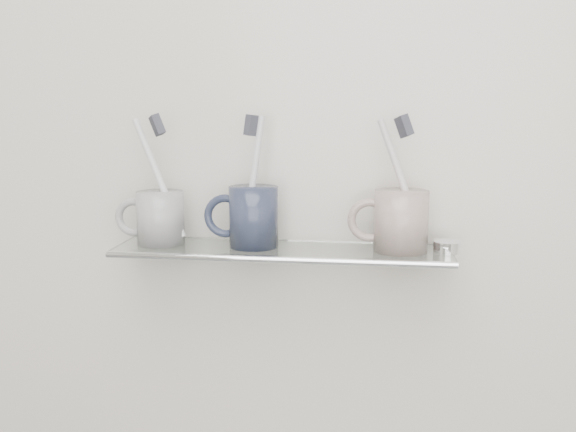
% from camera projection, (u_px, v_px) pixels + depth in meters
% --- Properties ---
extents(wall_back, '(2.50, 0.00, 2.50)m').
position_uv_depth(wall_back, '(287.00, 144.00, 0.99)').
color(wall_back, beige).
rests_on(wall_back, ground).
extents(shelf_glass, '(0.50, 0.12, 0.01)m').
position_uv_depth(shelf_glass, '(282.00, 251.00, 0.96)').
color(shelf_glass, silver).
rests_on(shelf_glass, wall_back).
extents(shelf_rail, '(0.50, 0.01, 0.01)m').
position_uv_depth(shelf_rail, '(276.00, 260.00, 0.90)').
color(shelf_rail, silver).
rests_on(shelf_rail, shelf_glass).
extents(bracket_left, '(0.02, 0.03, 0.02)m').
position_uv_depth(bracket_left, '(157.00, 247.00, 1.03)').
color(bracket_left, silver).
rests_on(bracket_left, wall_back).
extents(bracket_right, '(0.02, 0.03, 0.02)m').
position_uv_depth(bracket_right, '(422.00, 255.00, 0.98)').
color(bracket_right, silver).
rests_on(bracket_right, wall_back).
extents(mug_left, '(0.09, 0.09, 0.08)m').
position_uv_depth(mug_left, '(161.00, 218.00, 0.98)').
color(mug_left, white).
rests_on(mug_left, shelf_glass).
extents(mug_left_handle, '(0.06, 0.01, 0.06)m').
position_uv_depth(mug_left_handle, '(134.00, 217.00, 0.98)').
color(mug_left_handle, white).
rests_on(mug_left_handle, mug_left).
extents(toothbrush_left, '(0.08, 0.02, 0.18)m').
position_uv_depth(toothbrush_left, '(159.00, 178.00, 0.97)').
color(toothbrush_left, silver).
rests_on(toothbrush_left, mug_left).
extents(bristles_left, '(0.03, 0.03, 0.04)m').
position_uv_depth(bristles_left, '(157.00, 125.00, 0.95)').
color(bristles_left, '#30313A').
rests_on(bristles_left, toothbrush_left).
extents(mug_center, '(0.09, 0.09, 0.09)m').
position_uv_depth(mug_center, '(254.00, 217.00, 0.96)').
color(mug_center, '#181F31').
rests_on(mug_center, shelf_glass).
extents(mug_center_handle, '(0.07, 0.01, 0.07)m').
position_uv_depth(mug_center_handle, '(226.00, 216.00, 0.96)').
color(mug_center_handle, '#181F31').
rests_on(mug_center_handle, mug_center).
extents(toothbrush_center, '(0.04, 0.02, 0.19)m').
position_uv_depth(toothbrush_center, '(253.00, 180.00, 0.95)').
color(toothbrush_center, silver).
rests_on(toothbrush_center, mug_center).
extents(bristles_center, '(0.03, 0.03, 0.03)m').
position_uv_depth(bristles_center, '(253.00, 125.00, 0.94)').
color(bristles_center, '#30313A').
rests_on(bristles_center, toothbrush_center).
extents(mug_right, '(0.09, 0.09, 0.09)m').
position_uv_depth(mug_right, '(401.00, 221.00, 0.93)').
color(mug_right, silver).
rests_on(mug_right, shelf_glass).
extents(mug_right_handle, '(0.07, 0.01, 0.07)m').
position_uv_depth(mug_right_handle, '(370.00, 220.00, 0.94)').
color(mug_right_handle, silver).
rests_on(mug_right_handle, mug_right).
extents(toothbrush_right, '(0.08, 0.03, 0.18)m').
position_uv_depth(toothbrush_right, '(402.00, 182.00, 0.92)').
color(toothbrush_right, beige).
rests_on(toothbrush_right, mug_right).
extents(bristles_right, '(0.03, 0.03, 0.04)m').
position_uv_depth(bristles_right, '(404.00, 126.00, 0.91)').
color(bristles_right, '#30313A').
rests_on(bristles_right, toothbrush_right).
extents(chrome_cap, '(0.04, 0.04, 0.02)m').
position_uv_depth(chrome_cap, '(447.00, 247.00, 0.93)').
color(chrome_cap, silver).
rests_on(chrome_cap, shelf_glass).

